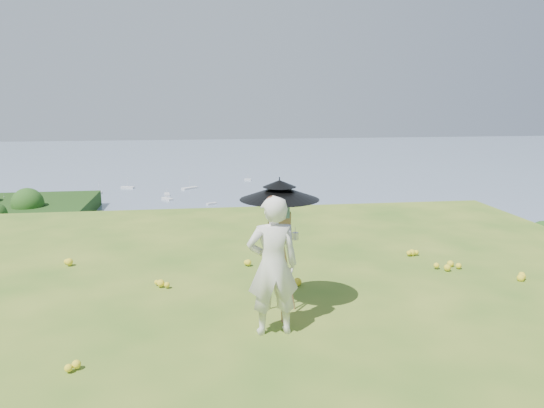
{
  "coord_description": "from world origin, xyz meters",
  "views": [
    {
      "loc": [
        -1.17,
        -7.55,
        3.05
      ],
      "look_at": [
        0.15,
        1.89,
        1.11
      ],
      "focal_mm": 35.0,
      "sensor_mm": 36.0,
      "label": 1
    }
  ],
  "objects": [
    {
      "name": "wildflowers",
      "position": [
        0.0,
        0.25,
        0.06
      ],
      "size": [
        10.0,
        10.5,
        0.12
      ],
      "primitive_type": null,
      "color": "yellow",
      "rests_on": "ground"
    },
    {
      "name": "shoreline_tier",
      "position": [
        0.0,
        75.0,
        -36.0
      ],
      "size": [
        170.0,
        28.0,
        8.0
      ],
      "primitive_type": "cube",
      "color": "#675E53",
      "rests_on": "bay_water"
    },
    {
      "name": "harbor_town",
      "position": [
        0.0,
        75.0,
        -29.5
      ],
      "size": [
        110.0,
        22.0,
        5.0
      ],
      "primitive_type": null,
      "color": "silver",
      "rests_on": "shoreline_tier"
    },
    {
      "name": "bay_water",
      "position": [
        0.0,
        240.0,
        -34.0
      ],
      "size": [
        700.0,
        700.0,
        0.0
      ],
      "primitive_type": "plane",
      "color": "#738BA5",
      "rests_on": "ground"
    },
    {
      "name": "painter",
      "position": [
        -0.26,
        -1.11,
        0.92
      ],
      "size": [
        0.69,
        0.47,
        1.84
      ],
      "primitive_type": "imported",
      "rotation": [
        0.0,
        0.0,
        3.19
      ],
      "color": "beige",
      "rests_on": "ground"
    },
    {
      "name": "painter_cap",
      "position": [
        -0.26,
        -1.11,
        1.78
      ],
      "size": [
        0.23,
        0.26,
        0.1
      ],
      "primitive_type": null,
      "rotation": [
        0.0,
        0.0,
        -0.21
      ],
      "color": "#C26B6B",
      "rests_on": "painter"
    },
    {
      "name": "moored_boats",
      "position": [
        -12.5,
        161.0,
        -33.65
      ],
      "size": [
        140.0,
        140.0,
        0.7
      ],
      "primitive_type": null,
      "color": "silver",
      "rests_on": "bay_water"
    },
    {
      "name": "ground",
      "position": [
        0.0,
        0.0,
        0.0
      ],
      "size": [
        14.0,
        14.0,
        0.0
      ],
      "primitive_type": "plane",
      "color": "#3C6A1E",
      "rests_on": "ground"
    },
    {
      "name": "slope_trees",
      "position": [
        0.0,
        35.0,
        -15.0
      ],
      "size": [
        110.0,
        50.0,
        6.0
      ],
      "primitive_type": null,
      "color": "#1C5218",
      "rests_on": "forest_slope"
    },
    {
      "name": "sun_umbrella",
      "position": [
        -0.08,
        -0.5,
        1.65
      ],
      "size": [
        1.17,
        1.17,
        0.64
      ],
      "primitive_type": null,
      "rotation": [
        0.0,
        0.0,
        -0.06
      ],
      "color": "black",
      "rests_on": "field_easel"
    },
    {
      "name": "field_easel",
      "position": [
        -0.08,
        -0.53,
        0.81
      ],
      "size": [
        0.64,
        0.64,
        1.62
      ],
      "primitive_type": null,
      "rotation": [
        0.0,
        0.0,
        -0.04
      ],
      "color": "olive",
      "rests_on": "ground"
    }
  ]
}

